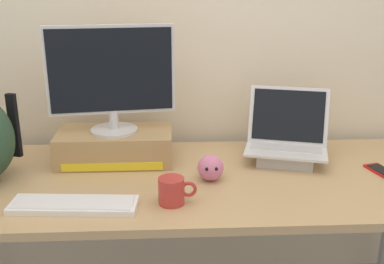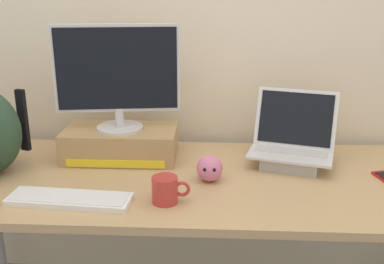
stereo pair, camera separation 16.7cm
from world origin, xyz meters
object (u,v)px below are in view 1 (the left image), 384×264
Objects in this scene: plush_toy at (210,168)px; open_laptop at (286,147)px; toner_box_yellow at (115,146)px; desktop_monitor at (111,78)px; cell_phone at (381,170)px; coffee_mug at (172,191)px; external_keyboard at (74,205)px.

open_laptop is at bearing 29.09° from plush_toy.
toner_box_yellow is 0.93× the size of desktop_monitor.
plush_toy is at bearing -29.72° from toner_box_yellow.
toner_box_yellow is 1.07m from cell_phone.
plush_toy reaches higher than cell_phone.
cell_phone is 1.47× the size of plush_toy.
open_laptop is at bearing -9.74° from desktop_monitor.
coffee_mug is 0.23m from plush_toy.
desktop_monitor is 0.77m from open_laptop.
plush_toy is (0.47, 0.20, 0.04)m from external_keyboard.
open_laptop is 0.89m from external_keyboard.
open_laptop reaches higher than plush_toy.
cell_phone is (1.05, -0.17, -0.34)m from desktop_monitor.
desktop_monitor reaches higher than coffee_mug.
open_laptop is 3.88× the size of plush_toy.
toner_box_yellow reaches higher than plush_toy.
desktop_monitor is (0.00, -0.00, 0.29)m from toner_box_yellow.
toner_box_yellow is at bearing 92.71° from desktop_monitor.
toner_box_yellow reaches higher than external_keyboard.
toner_box_yellow is 3.23× the size of cell_phone.
plush_toy is (-0.68, -0.04, 0.04)m from cell_phone.
coffee_mug is at bearing -59.89° from toner_box_yellow.
toner_box_yellow reaches higher than coffee_mug.
coffee_mug is at bearing 7.28° from external_keyboard.
external_keyboard is 0.51m from plush_toy.
desktop_monitor is 3.84× the size of coffee_mug.
desktop_monitor is 1.12m from cell_phone.
toner_box_yellow is at bearing 120.11° from coffee_mug.
coffee_mug reaches higher than external_keyboard.
coffee_mug is (0.23, -0.40, -0.30)m from desktop_monitor.
plush_toy is at bearing 168.31° from cell_phone.
toner_box_yellow is 1.23× the size of open_laptop.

